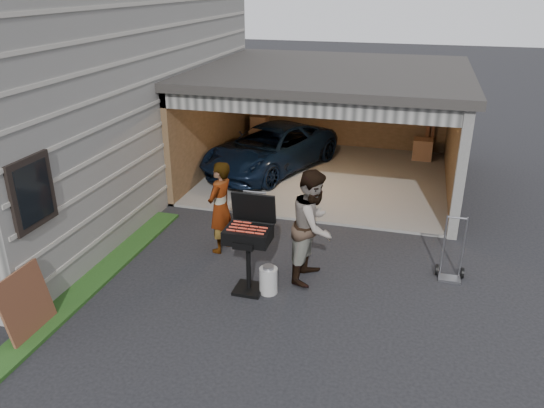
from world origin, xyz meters
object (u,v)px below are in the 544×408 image
at_px(bbq_grill, 249,237).
at_px(man, 313,226).
at_px(minivan, 270,151).
at_px(woman, 220,207).
at_px(hand_truck, 451,266).
at_px(propane_tank, 268,280).
at_px(plywood_panel, 26,304).

bearing_deg(bbq_grill, man, 36.42).
bearing_deg(minivan, woman, -65.13).
relative_size(man, bbq_grill, 1.21).
height_order(man, bbq_grill, man).
distance_m(man, bbq_grill, 1.17).
bearing_deg(hand_truck, woman, -178.97).
relative_size(propane_tank, hand_truck, 0.39).
height_order(propane_tank, plywood_panel, plywood_panel).
bearing_deg(plywood_panel, man, 36.11).
relative_size(plywood_panel, hand_truck, 0.87).
relative_size(woman, man, 0.90).
height_order(woman, man, man).
relative_size(minivan, bbq_grill, 2.59).
distance_m(propane_tank, plywood_panel, 3.77).
bearing_deg(plywood_panel, bbq_grill, 36.00).
bearing_deg(hand_truck, plywood_panel, -151.36).
distance_m(bbq_grill, propane_tank, 0.84).
relative_size(minivan, woman, 2.39).
bearing_deg(minivan, bbq_grill, -56.79).
relative_size(minivan, plywood_panel, 4.21).
bearing_deg(plywood_panel, hand_truck, 28.80).
distance_m(man, plywood_panel, 4.68).
height_order(woman, bbq_grill, woman).
height_order(minivan, hand_truck, minivan).
height_order(minivan, man, man).
relative_size(minivan, man, 2.15).
bearing_deg(minivan, propane_tank, -53.74).
relative_size(minivan, propane_tank, 9.35).
height_order(woman, propane_tank, woman).
bearing_deg(man, plywood_panel, 133.72).
bearing_deg(man, propane_tank, 146.93).
bearing_deg(woman, minivan, -164.23).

